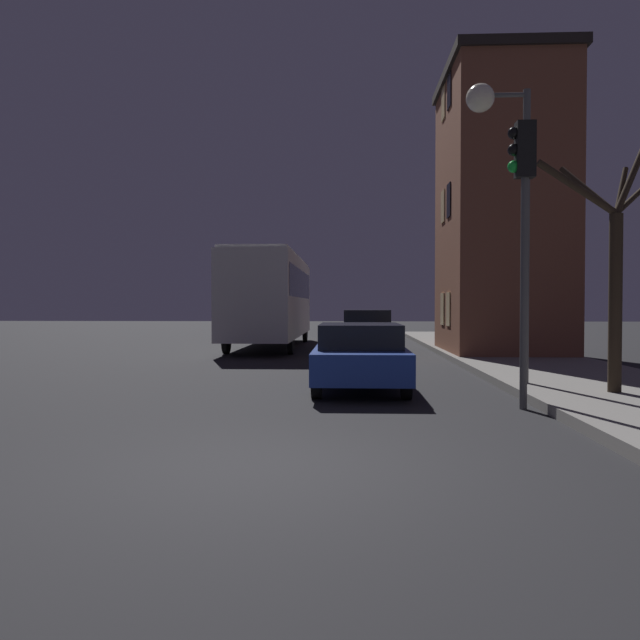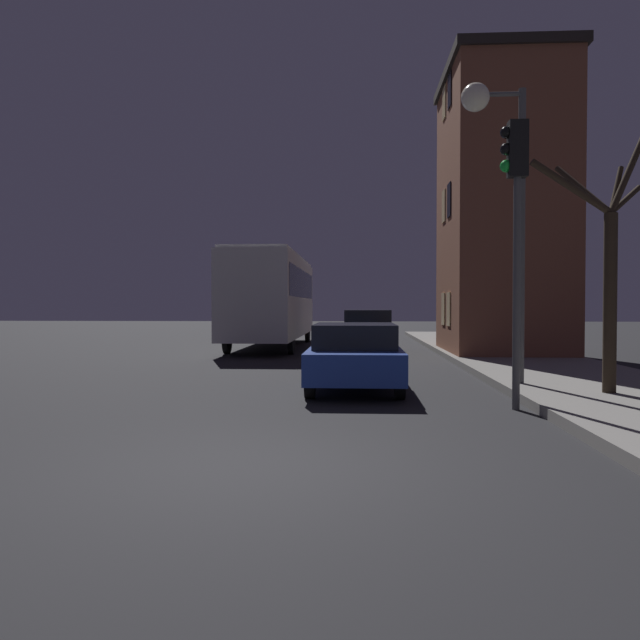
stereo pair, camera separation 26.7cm
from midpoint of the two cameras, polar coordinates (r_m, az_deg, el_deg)
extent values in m
plane|color=black|center=(6.63, -5.21, -13.43)|extent=(120.00, 120.00, 0.00)
cube|color=brown|center=(21.89, 16.60, 9.20)|extent=(3.60, 5.31, 9.06)
cube|color=black|center=(23.00, 16.68, 20.83)|extent=(3.84, 5.55, 0.30)
cube|color=#E5C67F|center=(20.72, 12.03, 0.98)|extent=(0.03, 0.70, 1.10)
cube|color=#E5C67F|center=(21.96, 11.53, 1.00)|extent=(0.03, 0.70, 1.10)
cube|color=black|center=(20.99, 12.08, 10.67)|extent=(0.03, 0.70, 1.10)
cube|color=#E5C67F|center=(22.23, 11.58, 10.15)|extent=(0.03, 0.70, 1.10)
cube|color=black|center=(21.85, 12.12, 19.84)|extent=(0.03, 0.70, 1.10)
cube|color=#E5C67F|center=(23.03, 11.62, 18.86)|extent=(0.03, 0.70, 1.10)
cylinder|color=#4C4C4C|center=(12.87, 18.50, 7.24)|extent=(0.14, 0.14, 5.71)
cylinder|color=#4C4C4C|center=(13.34, 16.62, 19.17)|extent=(0.90, 0.09, 0.09)
sphere|color=#F4EAC6|center=(13.23, 14.61, 19.11)|extent=(0.55, 0.55, 0.55)
cylinder|color=#4C4C4C|center=(10.59, 18.23, 2.28)|extent=(0.12, 0.12, 3.75)
cube|color=black|center=(10.89, 18.32, 14.62)|extent=(0.30, 0.24, 0.90)
sphere|color=black|center=(10.91, 17.38, 16.06)|extent=(0.20, 0.20, 0.20)
sphere|color=black|center=(10.84, 17.37, 14.68)|extent=(0.20, 0.20, 0.20)
sphere|color=green|center=(10.78, 17.36, 13.28)|extent=(0.20, 0.20, 0.20)
cylinder|color=#2D2319|center=(11.98, 25.57, 1.41)|extent=(0.23, 0.23, 3.12)
cylinder|color=#2D2319|center=(12.42, 26.02, 10.65)|extent=(0.46, 0.56, 0.92)
cylinder|color=#2D2319|center=(11.82, 22.63, 11.13)|extent=(1.48, 0.32, 0.97)
cylinder|color=#2D2319|center=(12.56, 26.86, 11.80)|extent=(0.88, 0.62, 1.48)
cylinder|color=#2D2319|center=(12.52, 26.70, 9.79)|extent=(0.81, 0.67, 0.62)
cylinder|color=#2D2319|center=(12.53, 23.47, 10.88)|extent=(0.72, 1.14, 1.08)
cube|color=beige|center=(25.23, -4.03, 2.05)|extent=(2.43, 11.02, 3.05)
cube|color=black|center=(25.25, -4.03, 3.30)|extent=(2.45, 10.14, 1.10)
cube|color=#B2B2B2|center=(25.30, -4.04, 5.64)|extent=(2.31, 10.47, 0.12)
cylinder|color=black|center=(28.71, -0.88, -1.08)|extent=(0.18, 0.96, 0.96)
cylinder|color=black|center=(28.96, -5.32, -1.06)|extent=(0.18, 0.96, 0.96)
cylinder|color=black|center=(21.58, -2.29, -1.88)|extent=(0.18, 0.96, 0.96)
cylinder|color=black|center=(21.92, -8.15, -1.84)|extent=(0.18, 0.96, 0.96)
cube|color=navy|center=(12.70, 3.81, -3.70)|extent=(1.80, 4.36, 0.56)
cube|color=black|center=(12.45, 3.83, -1.43)|extent=(1.58, 2.27, 0.47)
cylinder|color=black|center=(14.17, 7.05, -4.33)|extent=(0.18, 0.59, 0.59)
cylinder|color=black|center=(14.16, 0.48, -4.32)|extent=(0.18, 0.59, 0.59)
cylinder|color=black|center=(11.36, 7.98, -5.74)|extent=(0.18, 0.59, 0.59)
cylinder|color=black|center=(11.34, -0.24, -5.73)|extent=(0.18, 0.59, 0.59)
cube|color=black|center=(22.43, 4.67, -1.31)|extent=(1.82, 4.29, 0.75)
cube|color=black|center=(22.19, 4.69, 0.28)|extent=(1.60, 2.23, 0.50)
cylinder|color=black|center=(23.87, 6.56, -2.05)|extent=(0.18, 0.57, 0.57)
cylinder|color=black|center=(23.84, 2.63, -2.04)|extent=(0.18, 0.57, 0.57)
cylinder|color=black|center=(21.09, 6.98, -2.49)|extent=(0.18, 0.57, 0.57)
cylinder|color=black|center=(21.05, 2.53, -2.49)|extent=(0.18, 0.57, 0.57)
camera|label=1|loc=(0.13, -89.62, 0.01)|focal=35.00mm
camera|label=2|loc=(0.13, 90.38, -0.01)|focal=35.00mm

